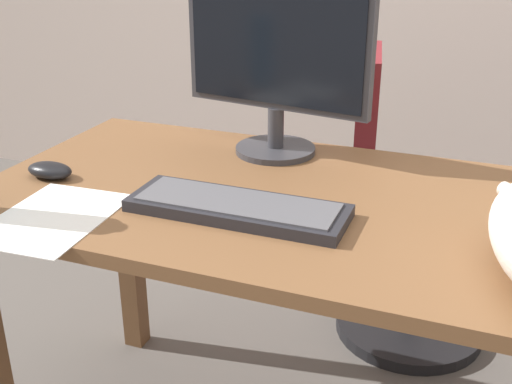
{
  "coord_description": "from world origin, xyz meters",
  "views": [
    {
      "loc": [
        0.3,
        -1.18,
        1.28
      ],
      "look_at": [
        -0.1,
        -0.14,
        0.8
      ],
      "focal_mm": 44.66,
      "sensor_mm": 36.0,
      "label": 1
    }
  ],
  "objects_px": {
    "keyboard": "(238,207)",
    "computer_mouse": "(50,170)",
    "office_chair": "(403,221)",
    "monitor": "(276,63)"
  },
  "relations": [
    {
      "from": "keyboard",
      "to": "monitor",
      "type": "bearing_deg",
      "value": 97.89
    },
    {
      "from": "monitor",
      "to": "computer_mouse",
      "type": "distance_m",
      "value": 0.58
    },
    {
      "from": "office_chair",
      "to": "keyboard",
      "type": "bearing_deg",
      "value": -106.14
    },
    {
      "from": "monitor",
      "to": "office_chair",
      "type": "bearing_deg",
      "value": 56.68
    },
    {
      "from": "office_chair",
      "to": "computer_mouse",
      "type": "xyz_separation_m",
      "value": [
        -0.7,
        -0.77,
        0.35
      ]
    },
    {
      "from": "office_chair",
      "to": "monitor",
      "type": "xyz_separation_m",
      "value": [
        -0.28,
        -0.43,
        0.56
      ]
    },
    {
      "from": "office_chair",
      "to": "computer_mouse",
      "type": "bearing_deg",
      "value": -132.24
    },
    {
      "from": "keyboard",
      "to": "computer_mouse",
      "type": "distance_m",
      "value": 0.47
    },
    {
      "from": "keyboard",
      "to": "computer_mouse",
      "type": "bearing_deg",
      "value": 177.05
    },
    {
      "from": "computer_mouse",
      "to": "office_chair",
      "type": "bearing_deg",
      "value": 47.76
    }
  ]
}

